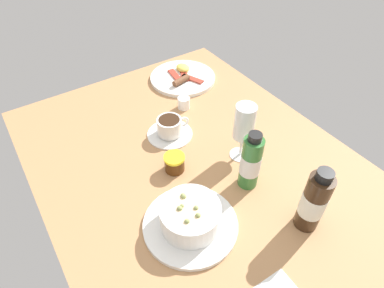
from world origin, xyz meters
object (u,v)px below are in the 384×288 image
sauce_bottle_brown (314,202)px  sauce_bottle_green (251,162)px  porridge_bowl (190,218)px  breakfast_plate (183,77)px  creamer_jug (184,103)px  wine_glass (244,124)px  coffee_cup (169,128)px  jam_jar (174,163)px

sauce_bottle_brown → sauce_bottle_green: 17.75cm
porridge_bowl → sauce_bottle_green: (-2.72, 20.22, 4.61)cm
sauce_bottle_green → breakfast_plate: sauce_bottle_green is taller
porridge_bowl → creamer_jug: bearing=149.3°
sauce_bottle_green → breakfast_plate: 55.05cm
wine_glass → coffee_cup: bearing=-146.5°
creamer_jug → breakfast_plate: bearing=148.4°
breakfast_plate → creamer_jug: bearing=-31.6°
wine_glass → sauce_bottle_brown: (26.68, -1.78, -3.21)cm
coffee_cup → porridge_bowl: bearing=-22.4°
creamer_jug → sauce_bottle_green: sauce_bottle_green is taller
creamer_jug → sauce_bottle_brown: 55.47cm
wine_glass → breakfast_plate: bearing=169.7°
coffee_cup → sauce_bottle_green: 29.81cm
creamer_jug → jam_jar: jam_jar is taller
breakfast_plate → sauce_bottle_brown: bearing=-7.9°
jam_jar → breakfast_plate: size_ratio=0.24×
porridge_bowl → sauce_bottle_brown: size_ratio=1.23×
sauce_bottle_brown → breakfast_plate: size_ratio=0.75×
porridge_bowl → breakfast_plate: porridge_bowl is taller
sauce_bottle_green → jam_jar: bearing=-137.7°
coffee_cup → sauce_bottle_brown: bearing=13.4°
wine_glass → jam_jar: wine_glass is taller
creamer_jug → jam_jar: bearing=-37.7°
creamer_jug → sauce_bottle_green: size_ratio=0.27×
coffee_cup → wine_glass: (19.08, 12.64, 9.07)cm
jam_jar → sauce_bottle_green: size_ratio=0.33×
coffee_cup → sauce_bottle_brown: 47.39cm
porridge_bowl → jam_jar: bearing=159.9°
sauce_bottle_brown → sauce_bottle_green: sauce_bottle_brown is taller
wine_glass → jam_jar: (-5.82, -18.92, -9.12)cm
coffee_cup → jam_jar: size_ratio=2.42×
sauce_bottle_green → breakfast_plate: bearing=166.1°
sauce_bottle_brown → porridge_bowl: bearing=-121.9°
sauce_bottle_brown → coffee_cup: bearing=-166.6°
porridge_bowl → sauce_bottle_green: 20.92cm
coffee_cup → creamer_jug: (-9.34, 11.17, -0.51)cm
porridge_bowl → sauce_bottle_green: bearing=97.7°
porridge_bowl → jam_jar: porridge_bowl is taller
porridge_bowl → sauce_bottle_brown: bearing=58.1°
sauce_bottle_brown → sauce_bottle_green: (-17.41, -3.43, -0.39)cm
sauce_bottle_green → breakfast_plate: (-52.98, 13.14, -7.17)cm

